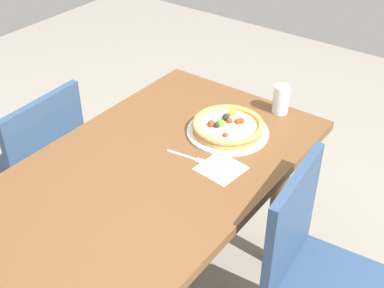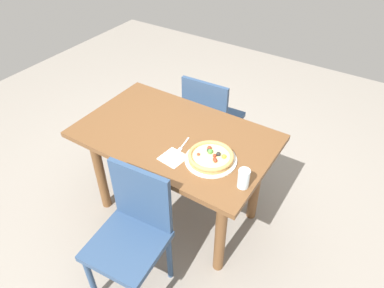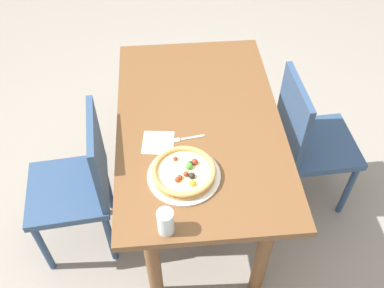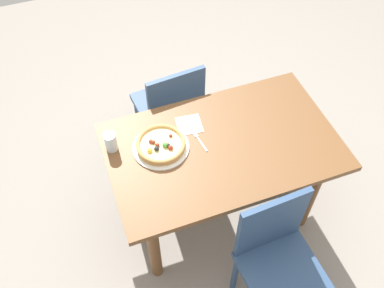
{
  "view_description": "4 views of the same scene",
  "coord_description": "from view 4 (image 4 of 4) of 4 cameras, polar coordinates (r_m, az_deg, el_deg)",
  "views": [
    {
      "loc": [
        1.04,
        0.93,
        1.82
      ],
      "look_at": [
        -0.16,
        0.05,
        0.77
      ],
      "focal_mm": 47.31,
      "sensor_mm": 36.0,
      "label": 1
    },
    {
      "loc": [
        -1.06,
        1.45,
        2.15
      ],
      "look_at": [
        -0.16,
        0.05,
        0.77
      ],
      "focal_mm": 32.82,
      "sensor_mm": 36.0,
      "label": 2
    },
    {
      "loc": [
        -1.42,
        0.16,
        2.18
      ],
      "look_at": [
        -0.16,
        0.05,
        0.77
      ],
      "focal_mm": 39.66,
      "sensor_mm": 36.0,
      "label": 3
    },
    {
      "loc": [
        -0.66,
        -1.31,
        2.61
      ],
      "look_at": [
        -0.16,
        0.05,
        0.77
      ],
      "focal_mm": 40.17,
      "sensor_mm": 36.0,
      "label": 4
    }
  ],
  "objects": [
    {
      "name": "ground_plane",
      "position": [
        2.99,
        3.29,
        -9.03
      ],
      "size": [
        6.0,
        6.0,
        0.0
      ],
      "primitive_type": "plane",
      "color": "gray"
    },
    {
      "name": "pizza",
      "position": [
        2.33,
        -4.17,
        -0.06
      ],
      "size": [
        0.27,
        0.27,
        0.05
      ],
      "color": "tan",
      "rests_on": "plate"
    },
    {
      "name": "chair_far",
      "position": [
        2.91,
        -2.89,
        4.83
      ],
      "size": [
        0.43,
        0.43,
        0.88
      ],
      "rotation": [
        0.0,
        0.0,
        0.09
      ],
      "color": "navy",
      "rests_on": "ground"
    },
    {
      "name": "fork",
      "position": [
        2.38,
        0.86,
        0.67
      ],
      "size": [
        0.04,
        0.17,
        0.0
      ],
      "rotation": [
        0.0,
        0.0,
        1.71
      ],
      "color": "silver",
      "rests_on": "dining_table"
    },
    {
      "name": "drinking_glass",
      "position": [
        2.34,
        -10.74,
        0.27
      ],
      "size": [
        0.06,
        0.06,
        0.12
      ],
      "primitive_type": "cylinder",
      "color": "silver",
      "rests_on": "dining_table"
    },
    {
      "name": "napkin",
      "position": [
        2.45,
        -0.38,
        2.58
      ],
      "size": [
        0.16,
        0.16,
        0.0
      ],
      "primitive_type": "cube",
      "rotation": [
        0.0,
        0.0,
        -0.12
      ],
      "color": "white",
      "rests_on": "dining_table"
    },
    {
      "name": "chair_near",
      "position": [
        2.36,
        11.28,
        -14.68
      ],
      "size": [
        0.42,
        0.42,
        0.88
      ],
      "rotation": [
        0.0,
        0.0,
        3.19
      ],
      "color": "navy",
      "rests_on": "ground"
    },
    {
      "name": "plate",
      "position": [
        2.35,
        -4.14,
        -0.43
      ],
      "size": [
        0.31,
        0.31,
        0.01
      ],
      "primitive_type": "cylinder",
      "color": "silver",
      "rests_on": "dining_table"
    },
    {
      "name": "dining_table",
      "position": [
        2.47,
        3.94,
        -1.9
      ],
      "size": [
        1.28,
        0.78,
        0.75
      ],
      "color": "brown",
      "rests_on": "ground"
    }
  ]
}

